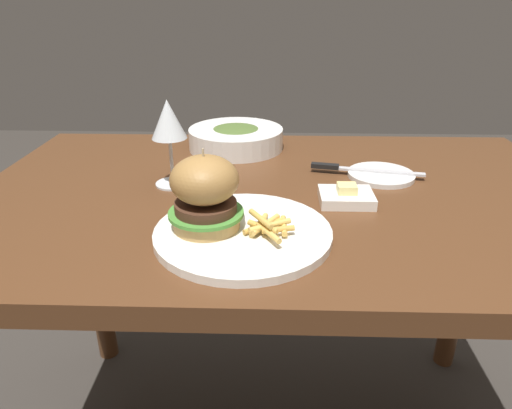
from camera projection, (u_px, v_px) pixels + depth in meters
The scene contains 9 objects.
dining_table at pixel (280, 233), 0.95m from camera, with size 1.23×0.76×0.74m.
main_plate at pixel (243, 233), 0.73m from camera, with size 0.29×0.29×0.01m, color white.
burger_sandwich at pixel (205, 193), 0.71m from camera, with size 0.12×0.12×0.13m.
fries_pile at pixel (267, 226), 0.72m from camera, with size 0.08×0.11×0.03m.
wine_glass at pixel (168, 123), 0.88m from camera, with size 0.07×0.07×0.17m.
bread_plate at pixel (381, 175), 0.97m from camera, with size 0.14×0.14×0.01m, color white.
table_knife at pixel (357, 169), 0.98m from camera, with size 0.24×0.06×0.01m.
butter_dish at pixel (346, 196), 0.85m from camera, with size 0.10×0.08×0.04m.
soup_bowl at pixel (236, 138), 1.14m from camera, with size 0.24×0.24×0.06m.
Camera 1 is at (-0.02, -0.84, 1.10)m, focal length 32.00 mm.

